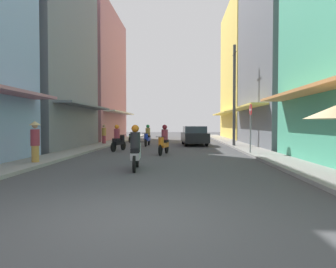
% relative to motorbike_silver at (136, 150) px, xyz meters
% --- Properties ---
extents(ground_plane, '(84.32, 84.32, 0.00)m').
position_rel_motorbike_silver_xyz_m(ground_plane, '(0.73, 9.88, -0.70)').
color(ground_plane, '#424244').
extents(sidewalk_left, '(1.61, 46.33, 0.12)m').
position_rel_motorbike_silver_xyz_m(sidewalk_left, '(-4.37, 9.88, -0.64)').
color(sidewalk_left, gray).
rests_on(sidewalk_left, ground).
extents(sidewalk_right, '(1.61, 46.33, 0.12)m').
position_rel_motorbike_silver_xyz_m(sidewalk_right, '(5.83, 9.88, -0.64)').
color(sidewalk_right, gray).
rests_on(sidewalk_right, ground).
extents(building_left_mid, '(7.05, 9.02, 15.45)m').
position_rel_motorbike_silver_xyz_m(building_left_mid, '(-8.17, 9.16, 7.02)').
color(building_left_mid, slate).
rests_on(building_left_mid, ground).
extents(building_left_far, '(7.05, 11.54, 13.17)m').
position_rel_motorbike_silver_xyz_m(building_left_far, '(-8.17, 20.37, 5.88)').
color(building_left_far, '#B7727F').
rests_on(building_left_far, ground).
extents(building_right_mid, '(7.05, 10.26, 16.24)m').
position_rel_motorbike_silver_xyz_m(building_right_mid, '(9.63, 11.73, 7.41)').
color(building_right_mid, slate).
rests_on(building_right_mid, ground).
extents(building_right_far, '(7.05, 11.46, 14.59)m').
position_rel_motorbike_silver_xyz_m(building_right_far, '(9.63, 23.02, 6.58)').
color(building_right_far, '#EFD159').
rests_on(building_right_far, ground).
extents(motorbike_silver, '(0.55, 1.81, 1.58)m').
position_rel_motorbike_silver_xyz_m(motorbike_silver, '(0.00, 0.00, 0.00)').
color(motorbike_silver, black).
rests_on(motorbike_silver, ground).
extents(motorbike_blue, '(0.55, 1.81, 1.58)m').
position_rel_motorbike_silver_xyz_m(motorbike_blue, '(-0.92, 11.68, 0.00)').
color(motorbike_blue, black).
rests_on(motorbike_blue, ground).
extents(motorbike_black, '(0.68, 1.77, 1.58)m').
position_rel_motorbike_silver_xyz_m(motorbike_black, '(-2.18, 7.33, 0.00)').
color(motorbike_black, black).
rests_on(motorbike_black, ground).
extents(motorbike_orange, '(0.63, 1.79, 1.58)m').
position_rel_motorbike_silver_xyz_m(motorbike_orange, '(0.66, 5.43, 0.00)').
color(motorbike_orange, black).
rests_on(motorbike_orange, ground).
extents(motorbike_green, '(0.61, 1.79, 0.96)m').
position_rel_motorbike_silver_xyz_m(motorbike_green, '(-2.70, 15.94, -0.20)').
color(motorbike_green, black).
rests_on(motorbike_green, ground).
extents(parked_car, '(2.06, 4.22, 1.45)m').
position_rel_motorbike_silver_xyz_m(parked_car, '(2.58, 12.54, 0.04)').
color(parked_car, black).
rests_on(parked_car, ground).
extents(pedestrian_foreground, '(0.34, 0.34, 1.59)m').
position_rel_motorbike_silver_xyz_m(pedestrian_foreground, '(-4.40, 12.53, 0.09)').
color(pedestrian_foreground, '#99333F').
rests_on(pedestrian_foreground, ground).
extents(pedestrian_far, '(0.44, 0.44, 1.72)m').
position_rel_motorbike_silver_xyz_m(pedestrian_far, '(-4.11, 1.05, 0.26)').
color(pedestrian_far, '#BF8C3F').
rests_on(pedestrian_far, ground).
extents(utility_pole, '(0.20, 1.20, 7.11)m').
position_rel_motorbike_silver_xyz_m(utility_pole, '(5.27, 10.79, 2.93)').
color(utility_pole, '#4C4C4F').
rests_on(utility_pole, ground).
extents(street_sign_no_entry, '(0.07, 0.60, 2.65)m').
position_rel_motorbike_silver_xyz_m(street_sign_no_entry, '(5.17, 5.35, 1.01)').
color(street_sign_no_entry, gray).
rests_on(street_sign_no_entry, ground).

